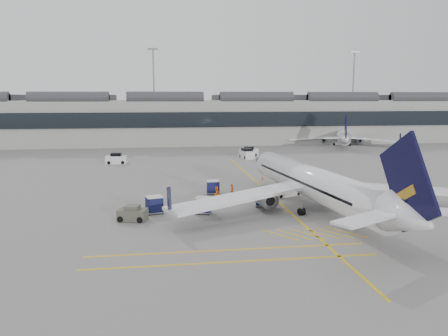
{
  "coord_description": "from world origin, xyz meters",
  "views": [
    {
      "loc": [
        -2.94,
        -42.18,
        11.8
      ],
      "look_at": [
        3.78,
        5.25,
        4.0
      ],
      "focal_mm": 35.0,
      "sensor_mm": 36.0,
      "label": 1
    }
  ],
  "objects": [
    {
      "name": "baggage_cart_d",
      "position": [
        -3.91,
        1.81,
        0.97
      ],
      "size": [
        2.04,
        1.83,
        1.81
      ],
      "rotation": [
        0.0,
        0.0,
        0.28
      ],
      "color": "gray",
      "rests_on": "ground"
    },
    {
      "name": "service_van_right",
      "position": [
        14.39,
        44.0,
        0.87
      ],
      "size": [
        4.02,
        2.45,
        1.94
      ],
      "rotation": [
        0.0,
        0.0,
        -0.15
      ],
      "color": "silver",
      "rests_on": "ground"
    },
    {
      "name": "baggage_cart_b",
      "position": [
        1.04,
        1.09,
        0.91
      ],
      "size": [
        1.95,
        1.77,
        1.69
      ],
      "rotation": [
        0.0,
        0.0,
        -0.33
      ],
      "color": "gray",
      "rests_on": "ground"
    },
    {
      "name": "apron_markings",
      "position": [
        10.0,
        10.0,
        0.01
      ],
      "size": [
        0.25,
        60.0,
        0.01
      ],
      "primitive_type": "cube",
      "color": "gold",
      "rests_on": "ground"
    },
    {
      "name": "airliner_main",
      "position": [
        12.87,
        0.93,
        2.78
      ],
      "size": [
        32.36,
        35.54,
        9.46
      ],
      "rotation": [
        0.0,
        0.0,
        0.12
      ],
      "color": "white",
      "rests_on": "ground"
    },
    {
      "name": "safety_cone_nose",
      "position": [
        11.29,
        18.41,
        0.28
      ],
      "size": [
        0.41,
        0.41,
        0.56
      ],
      "primitive_type": "cone",
      "color": "#F24C0A",
      "rests_on": "ground"
    },
    {
      "name": "ramp_agent_b",
      "position": [
        3.02,
        6.14,
        0.86
      ],
      "size": [
        1.06,
        1.04,
        1.72
      ],
      "primitive_type": "imported",
      "rotation": [
        0.0,
        0.0,
        3.85
      ],
      "color": "orange",
      "rests_on": "ground"
    },
    {
      "name": "ground",
      "position": [
        0.0,
        0.0,
        0.0
      ],
      "size": [
        220.0,
        220.0,
        0.0
      ],
      "primitive_type": "plane",
      "color": "gray",
      "rests_on": "ground"
    },
    {
      "name": "service_van_mid",
      "position": [
        13.3,
        40.6,
        0.88
      ],
      "size": [
        2.61,
        4.13,
        1.97
      ],
      "rotation": [
        0.0,
        0.0,
        1.76
      ],
      "color": "silver",
      "rests_on": "ground"
    },
    {
      "name": "belt_loader",
      "position": [
        11.64,
        7.81,
        0.54
      ],
      "size": [
        4.64,
        3.05,
        1.86
      ],
      "rotation": [
        0.0,
        0.0,
        0.43
      ],
      "color": "silver",
      "rests_on": "ground"
    },
    {
      "name": "baggage_cart_c",
      "position": [
        3.1,
        10.03,
        0.91
      ],
      "size": [
        1.63,
        1.35,
        1.7
      ],
      "rotation": [
        0.0,
        0.0,
        -0.02
      ],
      "color": "gray",
      "rests_on": "ground"
    },
    {
      "name": "airliner_far",
      "position": [
        41.26,
        60.8,
        2.33
      ],
      "size": [
        25.76,
        28.54,
        7.92
      ],
      "rotation": [
        0.0,
        0.0,
        -0.34
      ],
      "color": "white",
      "rests_on": "ground"
    },
    {
      "name": "safety_cone_engine",
      "position": [
        16.32,
        6.11,
        0.28
      ],
      "size": [
        0.4,
        0.4,
        0.56
      ],
      "primitive_type": "cone",
      "color": "#F24C0A",
      "rests_on": "ground"
    },
    {
      "name": "service_van_left",
      "position": [
        -11.19,
        37.14,
        0.84
      ],
      "size": [
        3.71,
        1.97,
        1.87
      ],
      "rotation": [
        0.0,
        0.0,
        -0.04
      ],
      "color": "silver",
      "rests_on": "ground"
    },
    {
      "name": "baggage_cart_a",
      "position": [
        7.78,
        3.2,
        0.94
      ],
      "size": [
        1.87,
        1.63,
        1.75
      ],
      "rotation": [
        0.0,
        0.0,
        -0.17
      ],
      "color": "gray",
      "rests_on": "ground"
    },
    {
      "name": "terminal",
      "position": [
        0.0,
        71.93,
        6.14
      ],
      "size": [
        200.0,
        20.45,
        12.4
      ],
      "color": "#9E9E99",
      "rests_on": "ground"
    },
    {
      "name": "pushback_tug",
      "position": [
        -5.95,
        -0.53,
        0.67
      ],
      "size": [
        3.03,
        2.3,
        1.51
      ],
      "rotation": [
        0.0,
        0.0,
        -0.28
      ],
      "color": "#4F5044",
      "rests_on": "ground"
    },
    {
      "name": "light_masts",
      "position": [
        -1.67,
        86.0,
        14.49
      ],
      "size": [
        113.0,
        0.6,
        25.45
      ],
      "color": "slate",
      "rests_on": "ground"
    },
    {
      "name": "ramp_agent_a",
      "position": [
        5.16,
        8.1,
        0.8
      ],
      "size": [
        0.65,
        0.7,
        1.6
      ],
      "primitive_type": "imported",
      "rotation": [
        0.0,
        0.0,
        0.96
      ],
      "color": "#E0540B",
      "rests_on": "ground"
    }
  ]
}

